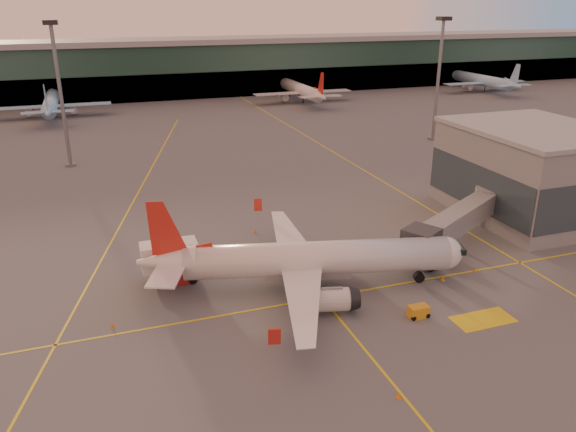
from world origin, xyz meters
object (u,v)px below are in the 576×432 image
object	(u,v)px
main_airplane	(306,260)
catering_truck	(170,260)
pushback_tug	(438,251)
gpu_cart	(418,312)

from	to	relation	value
main_airplane	catering_truck	bearing A→B (deg)	168.42
pushback_tug	gpu_cart	bearing A→B (deg)	-147.57
gpu_cart	pushback_tug	distance (m)	14.79
pushback_tug	catering_truck	bearing A→B (deg)	155.48
catering_truck	pushback_tug	world-z (taller)	catering_truck
main_airplane	catering_truck	distance (m)	14.66
gpu_cart	pushback_tug	xyz separation A→B (m)	(9.58, 11.27, 0.05)
catering_truck	gpu_cart	bearing A→B (deg)	-34.50
catering_truck	gpu_cart	distance (m)	26.40
main_airplane	catering_truck	size ratio (longest dim) A/B	5.63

